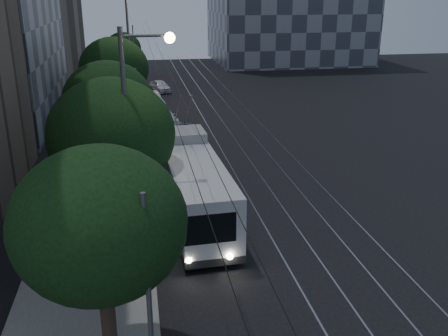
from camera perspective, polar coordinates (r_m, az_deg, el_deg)
name	(u,v)px	position (r m, az deg, el deg)	size (l,w,h in m)	color
ground	(256,222)	(24.08, 3.73, -6.19)	(120.00, 120.00, 0.00)	black
sidewalk	(111,124)	(42.38, -12.76, 4.98)	(5.00, 90.00, 0.15)	slate
tram_rails	(230,119)	(43.05, 0.70, 5.60)	(4.52, 90.00, 0.02)	gray
overhead_wires	(140,82)	(41.61, -9.59, 9.71)	(2.23, 90.00, 6.00)	black
trolleybus	(192,182)	(24.48, -3.73, -1.60)	(2.97, 11.85, 5.63)	#B8B8BA
pickup_silver	(166,138)	(34.70, -6.66, 3.47)	(2.91, 6.32, 1.76)	#A0A3A7
car_white_a	(151,121)	(40.14, -8.35, 5.31)	(1.57, 3.89, 1.33)	silver
car_white_b	(163,116)	(41.76, -6.96, 5.87)	(1.72, 4.23, 1.23)	white
car_white_c	(151,100)	(47.36, -8.38, 7.64)	(1.63, 4.66, 1.54)	#BBBCC0
car_white_d	(160,86)	(55.30, -7.29, 9.27)	(1.48, 3.67, 1.25)	silver
tree_0	(100,224)	(13.99, -14.04, -6.27)	(4.81, 4.81, 6.70)	#30201B
tree_1	(112,135)	(22.68, -12.72, 3.70)	(5.66, 5.66, 6.99)	#30201B
tree_2	(108,101)	(30.55, -13.13, 7.42)	(5.31, 5.31, 6.67)	#30201B
tree_3	(114,69)	(42.62, -12.46, 11.03)	(5.67, 5.67, 6.96)	#30201B
tree_4	(115,66)	(45.60, -12.33, 11.31)	(4.05, 4.05, 6.04)	#30201B
tree_5	(123,49)	(59.01, -11.46, 13.21)	(4.05, 4.05, 6.05)	#30201B
streetlamp_near	(136,116)	(21.02, -10.07, 5.83)	(2.24, 0.44, 9.16)	#5A5A5C
streetlamp_far	(133,35)	(44.49, -10.32, 14.68)	(2.73, 0.44, 11.49)	#5A5A5C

